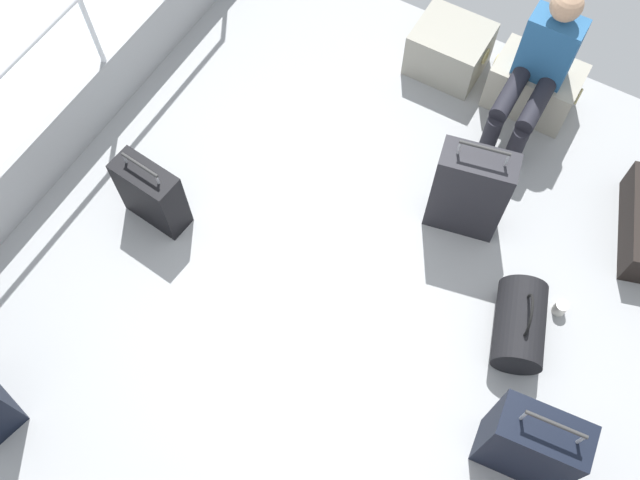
% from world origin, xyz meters
% --- Properties ---
extents(ground_plane, '(4.40, 5.20, 0.06)m').
position_xyz_m(ground_plane, '(0.00, 0.00, -0.03)').
color(ground_plane, '#939699').
extents(gunwale_port, '(0.06, 5.20, 0.45)m').
position_xyz_m(gunwale_port, '(-2.17, 0.00, 0.23)').
color(gunwale_port, '#939699').
rests_on(gunwale_port, ground_plane).
extents(railing_port, '(0.04, 4.20, 1.02)m').
position_xyz_m(railing_port, '(-2.17, 0.00, 0.78)').
color(railing_port, silver).
rests_on(railing_port, ground_plane).
extents(cargo_crate_0, '(0.55, 0.45, 0.37)m').
position_xyz_m(cargo_crate_0, '(-0.30, 2.17, 0.18)').
color(cargo_crate_0, gray).
rests_on(cargo_crate_0, ground_plane).
extents(cargo_crate_1, '(0.62, 0.39, 0.38)m').
position_xyz_m(cargo_crate_1, '(0.35, 2.16, 0.19)').
color(cargo_crate_1, '#9E9989').
rests_on(cargo_crate_1, ground_plane).
extents(passenger_seated, '(0.34, 0.66, 1.08)m').
position_xyz_m(passenger_seated, '(0.35, 1.97, 0.56)').
color(passenger_seated, '#26598C').
rests_on(passenger_seated, ground_plane).
extents(suitcase_0, '(0.48, 0.28, 0.81)m').
position_xyz_m(suitcase_0, '(1.23, -0.18, 0.34)').
color(suitcase_0, black).
rests_on(suitcase_0, ground_plane).
extents(suitcase_2, '(0.44, 0.23, 0.59)m').
position_xyz_m(suitcase_2, '(-1.39, 0.09, 0.25)').
color(suitcase_2, black).
rests_on(suitcase_2, ground_plane).
extents(suitcase_6, '(0.49, 0.31, 0.83)m').
position_xyz_m(suitcase_6, '(0.33, 1.04, 0.36)').
color(suitcase_6, black).
rests_on(suitcase_6, ground_plane).
extents(duffel_bag, '(0.44, 0.58, 0.43)m').
position_xyz_m(duffel_bag, '(0.95, 0.49, 0.15)').
color(duffel_bag, black).
rests_on(duffel_bag, ground_plane).
extents(paper_cup, '(0.08, 0.08, 0.10)m').
position_xyz_m(paper_cup, '(1.13, 0.76, 0.05)').
color(paper_cup, white).
rests_on(paper_cup, ground_plane).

